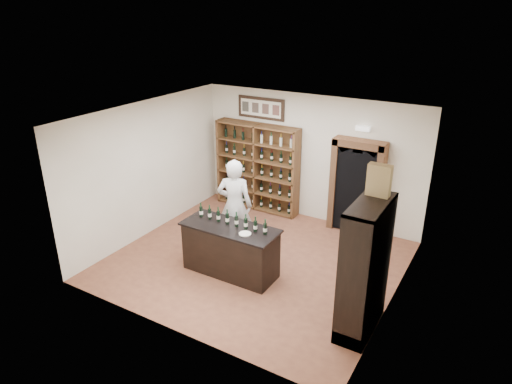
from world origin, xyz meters
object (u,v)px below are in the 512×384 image
tasting_counter (231,250)px  wine_crate (379,180)px  shopkeeper (235,206)px  wine_shelf (258,167)px  side_cabinet (365,288)px  counter_bottle_0 (201,212)px

tasting_counter → wine_crate: bearing=0.4°
tasting_counter → shopkeeper: 1.08m
wine_shelf → side_cabinet: size_ratio=1.00×
wine_shelf → wine_crate: wine_crate is taller
shopkeeper → side_cabinet: bearing=140.6°
tasting_counter → side_cabinet: 2.75m
side_cabinet → shopkeeper: (-3.17, 1.15, 0.25)m
wine_shelf → shopkeeper: bearing=-72.5°
counter_bottle_0 → wine_shelf: bearing=97.6°
side_cabinet → tasting_counter: bearing=173.7°
side_cabinet → wine_shelf: bearing=139.8°
tasting_counter → side_cabinet: size_ratio=0.85×
wine_shelf → counter_bottle_0: size_ratio=7.33×
tasting_counter → wine_shelf: bearing=110.6°
tasting_counter → wine_crate: (2.68, 0.02, 1.95)m
counter_bottle_0 → shopkeeper: shopkeeper is taller
wine_shelf → shopkeeper: wine_shelf is taller
counter_bottle_0 → wine_crate: 3.65m
shopkeeper → counter_bottle_0: bearing=51.0°
wine_shelf → wine_crate: size_ratio=4.44×
tasting_counter → shopkeeper: (-0.44, 0.85, 0.51)m
tasting_counter → counter_bottle_0: counter_bottle_0 is taller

